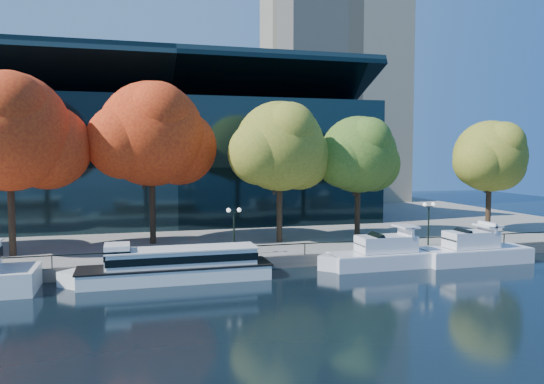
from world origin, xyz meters
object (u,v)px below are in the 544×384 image
object	(u,v)px
tree_1	(11,134)
tree_2	(154,136)
cruiser_far	(471,250)
tree_3	(281,148)
tree_4	(360,156)
tour_boat	(171,264)
cruiser_near	(386,254)
lamp_2	(429,214)
lamp_1	(234,220)
tree_5	(491,158)

from	to	relation	value
tree_1	tree_2	distance (m)	12.09
cruiser_far	tree_3	size ratio (longest dim) A/B	0.81
tree_3	tree_4	xyz separation A→B (m)	(8.78, 1.25, -0.78)
tree_2	tree_4	size ratio (longest dim) A/B	1.24
tour_boat	cruiser_near	size ratio (longest dim) A/B	1.30
tree_2	lamp_2	xyz separation A→B (m)	(24.56, -7.97, -7.22)
tree_2	lamp_1	world-z (taller)	tree_2
tree_4	lamp_2	world-z (taller)	tree_4
lamp_1	tree_4	bearing A→B (deg)	24.96
tour_boat	tree_1	size ratio (longest dim) A/B	1.02
tree_1	tree_3	size ratio (longest dim) A/B	1.13
cruiser_near	tree_1	bearing A→B (deg)	164.70
tree_3	cruiser_far	bearing A→B (deg)	-33.46
tree_3	tree_5	world-z (taller)	tree_3
tree_4	tree_5	size ratio (longest dim) A/B	1.02
cruiser_near	tree_4	bearing A→B (deg)	77.95
tree_2	lamp_2	size ratio (longest dim) A/B	3.81
tree_1	lamp_2	xyz separation A→B (m)	(36.24, -4.84, -7.22)
tour_boat	tree_1	xyz separation A→B (m)	(-12.21, 8.31, 9.94)
tour_boat	lamp_2	world-z (taller)	lamp_2
tree_2	lamp_1	xyz separation A→B (m)	(6.06, -7.97, -7.22)
tree_1	tree_3	distance (m)	23.58
tour_boat	cruiser_far	bearing A→B (deg)	-1.17
tree_2	tree_5	size ratio (longest dim) A/B	1.27
tour_boat	cruiser_far	world-z (taller)	cruiser_far
lamp_1	lamp_2	world-z (taller)	same
tree_1	cruiser_near	bearing A→B (deg)	-15.30
cruiser_near	tree_4	size ratio (longest dim) A/B	0.97
tree_2	cruiser_far	bearing A→B (deg)	-24.46
cruiser_far	tour_boat	bearing A→B (deg)	178.83
tree_5	lamp_2	xyz separation A→B (m)	(-10.79, -5.28, -5.13)
tour_boat	tree_3	bearing A→B (deg)	38.48
cruiser_near	lamp_2	bearing A→B (deg)	29.21
tree_1	lamp_1	bearing A→B (deg)	-15.27
tour_boat	tree_4	size ratio (longest dim) A/B	1.26
lamp_2	lamp_1	bearing A→B (deg)	180.00
cruiser_near	tree_4	world-z (taller)	tree_4
tour_boat	tree_1	world-z (taller)	tree_1
cruiser_near	cruiser_far	size ratio (longest dim) A/B	1.09
tree_1	tree_5	xyz separation A→B (m)	(47.03, 0.44, -2.09)
cruiser_far	tree_4	xyz separation A→B (m)	(-5.65, 10.78, 8.15)
cruiser_far	lamp_1	distance (m)	20.82
cruiser_far	tree_2	xyz separation A→B (m)	(-26.29, 11.96, 10.06)
cruiser_near	tree_3	world-z (taller)	tree_3
cruiser_near	tree_3	size ratio (longest dim) A/B	0.88
tree_4	lamp_2	bearing A→B (deg)	-60.03
tree_4	lamp_2	size ratio (longest dim) A/B	3.08
tour_boat	tree_4	distance (m)	23.97
tree_4	lamp_2	xyz separation A→B (m)	(3.91, -6.79, -5.31)
tour_boat	cruiser_near	bearing A→B (deg)	0.20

